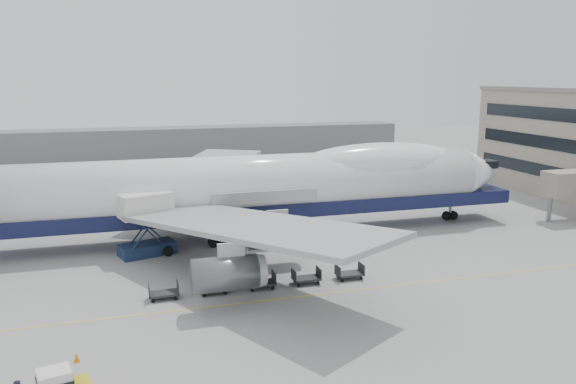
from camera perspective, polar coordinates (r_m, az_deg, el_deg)
name	(u,v)px	position (r m, az deg, el deg)	size (l,w,h in m)	color
ground	(278,272)	(50.47, -1.02, -8.14)	(260.00, 260.00, 0.00)	gray
apron_line	(298,297)	(45.09, 1.06, -10.60)	(60.00, 0.15, 0.01)	gold
hangar	(136,146)	(116.61, -15.14, 4.54)	(110.00, 8.00, 7.00)	slate
airliner	(254,185)	(60.39, -3.49, 0.68)	(67.00, 55.30, 19.98)	white
catering_truck	(146,220)	(56.01, -14.23, -2.81)	(5.80, 4.70, 6.16)	navy
traffic_cone	(76,358)	(37.92, -20.70, -15.47)	(0.38, 0.38, 0.56)	orange
dolly_0	(164,292)	(45.58, -12.52, -9.93)	(2.30, 1.35, 1.30)	#2D2D30
dolly_1	(214,287)	(45.95, -7.58, -9.57)	(2.30, 1.35, 1.30)	#2D2D30
dolly_2	(261,282)	(46.65, -2.76, -9.14)	(2.30, 1.35, 1.30)	#2D2D30
dolly_3	(306,277)	(47.67, 1.87, -8.67)	(2.30, 1.35, 1.30)	#2D2D30
dolly_4	(349,273)	(48.98, 6.27, -8.18)	(2.30, 1.35, 1.30)	#2D2D30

